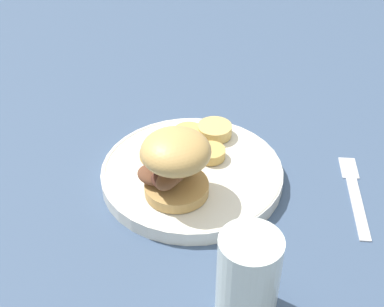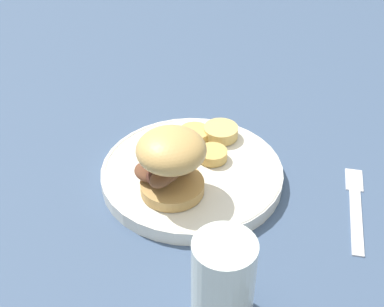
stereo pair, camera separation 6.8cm
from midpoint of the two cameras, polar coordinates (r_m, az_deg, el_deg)
name	(u,v)px [view 2 (the right image)]	position (r m, az deg, el deg)	size (l,w,h in m)	color
ground_plane	(192,180)	(0.76, 2.56, -2.90)	(4.00, 4.00, 0.00)	#3D5170
dinner_plate	(192,173)	(0.75, 2.58, -2.20)	(0.25, 0.25, 0.02)	white
sandwich	(170,161)	(0.68, 0.51, -0.88)	(0.09, 0.10, 0.09)	tan
potato_round_0	(221,132)	(0.80, 5.51, 2.22)	(0.05, 0.05, 0.02)	#DBB766
potato_round_1	(159,152)	(0.77, -0.99, 0.09)	(0.05, 0.05, 0.01)	tan
potato_round_2	(195,134)	(0.80, 2.70, 2.03)	(0.05, 0.05, 0.01)	tan
potato_round_3	(213,155)	(0.76, 4.83, -0.26)	(0.04, 0.04, 0.01)	tan
fork	(356,207)	(0.76, 19.55, -5.48)	(0.14, 0.13, 0.00)	silver
drinking_glass	(223,281)	(0.57, 6.86, -13.52)	(0.07, 0.07, 0.11)	silver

